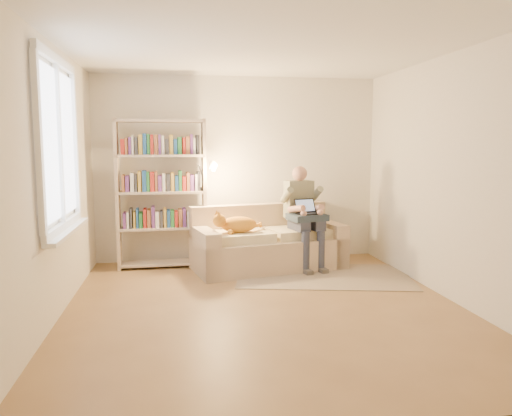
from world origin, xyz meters
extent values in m
plane|color=brown|center=(0.00, 0.00, 0.00)|extent=(4.50, 4.50, 0.00)
cube|color=white|center=(0.00, 0.00, 2.60)|extent=(4.00, 4.50, 0.02)
cube|color=silver|center=(-2.00, 0.00, 1.30)|extent=(0.02, 4.50, 2.60)
cube|color=silver|center=(2.00, 0.00, 1.30)|extent=(0.02, 4.50, 2.60)
cube|color=silver|center=(0.00, 2.25, 1.30)|extent=(4.00, 0.02, 2.60)
cube|color=silver|center=(0.00, -2.25, 1.30)|extent=(4.00, 0.02, 2.60)
plane|color=white|center=(-1.97, 0.20, 1.65)|extent=(0.00, 1.50, 1.50)
cube|color=white|center=(-1.96, 0.20, 2.44)|extent=(0.05, 1.50, 0.08)
cube|color=white|center=(-1.96, 0.20, 0.86)|extent=(0.05, 1.50, 0.08)
cube|color=white|center=(-1.96, 0.20, 1.65)|extent=(0.04, 0.05, 1.50)
cube|color=white|center=(-1.92, 0.20, 0.81)|extent=(0.12, 1.52, 0.04)
cube|color=#CAB08F|center=(0.33, 1.59, 0.21)|extent=(2.11, 1.27, 0.41)
cube|color=#CAB08F|center=(0.26, 1.92, 0.62)|extent=(1.96, 0.60, 0.42)
cube|color=#CAB08F|center=(-0.53, 1.40, 0.29)|extent=(0.38, 0.91, 0.59)
cube|color=#CAB08F|center=(1.20, 1.77, 0.29)|extent=(0.38, 0.91, 0.59)
cube|color=beige|center=(-0.09, 1.45, 0.47)|extent=(0.94, 0.75, 0.12)
cube|color=beige|center=(0.77, 1.63, 0.47)|extent=(0.94, 0.75, 0.12)
cube|color=gray|center=(0.77, 1.70, 0.91)|extent=(0.40, 0.27, 0.50)
sphere|color=tan|center=(0.77, 1.68, 1.26)|extent=(0.20, 0.20, 0.20)
cube|color=#323647|center=(0.71, 1.45, 0.61)|extent=(0.23, 0.43, 0.16)
cube|color=#323647|center=(0.92, 1.49, 0.61)|extent=(0.23, 0.43, 0.16)
cylinder|color=#323647|center=(0.75, 1.25, 0.27)|extent=(0.11, 0.11, 0.55)
cylinder|color=#323647|center=(0.97, 1.30, 0.27)|extent=(0.11, 0.11, 0.55)
ellipsoid|color=#FBA531|center=(-0.08, 1.42, 0.63)|extent=(0.51, 0.34, 0.21)
sphere|color=#FBA531|center=(-0.34, 1.32, 0.70)|extent=(0.16, 0.16, 0.16)
cylinder|color=#FBA531|center=(0.15, 1.52, 0.59)|extent=(0.23, 0.09, 0.06)
cube|color=#243140|center=(0.78, 1.45, 0.70)|extent=(0.53, 0.46, 0.08)
cube|color=black|center=(0.79, 1.41, 0.75)|extent=(0.32, 0.25, 0.02)
cube|color=black|center=(0.77, 1.51, 0.85)|extent=(0.29, 0.15, 0.17)
plane|color=#8CA5CC|center=(0.77, 1.51, 0.85)|extent=(0.27, 0.17, 0.23)
cube|color=#C8B197|center=(-1.63, 1.88, 0.99)|extent=(0.05, 0.30, 1.99)
cube|color=#C8B197|center=(-0.50, 1.92, 0.99)|extent=(0.05, 0.30, 1.99)
cube|color=#C8B197|center=(-1.07, 1.90, 0.05)|extent=(1.19, 0.34, 0.03)
cube|color=#C8B197|center=(-1.07, 1.90, 0.54)|extent=(1.19, 0.34, 0.03)
cube|color=#C8B197|center=(-1.07, 1.90, 1.02)|extent=(1.19, 0.34, 0.03)
cube|color=#C8B197|center=(-1.07, 1.90, 1.50)|extent=(1.19, 0.34, 0.03)
cube|color=#C8B197|center=(-1.07, 1.90, 1.95)|extent=(1.19, 0.34, 0.03)
cube|color=#333338|center=(-1.07, 1.90, 0.67)|extent=(1.02, 0.27, 0.24)
cube|color=gold|center=(-1.07, 1.90, 1.15)|extent=(1.02, 0.27, 0.24)
cube|color=#1E4C8C|center=(-1.07, 1.90, 1.64)|extent=(1.02, 0.27, 0.24)
cylinder|color=silver|center=(-0.58, 1.91, 1.06)|extent=(0.11, 0.11, 0.04)
cone|color=silver|center=(-0.41, 1.79, 1.36)|extent=(0.13, 0.16, 0.17)
cube|color=gray|center=(0.95, 1.08, 0.01)|extent=(2.35, 1.67, 0.01)
camera|label=1|loc=(-0.85, -4.84, 1.64)|focal=35.00mm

